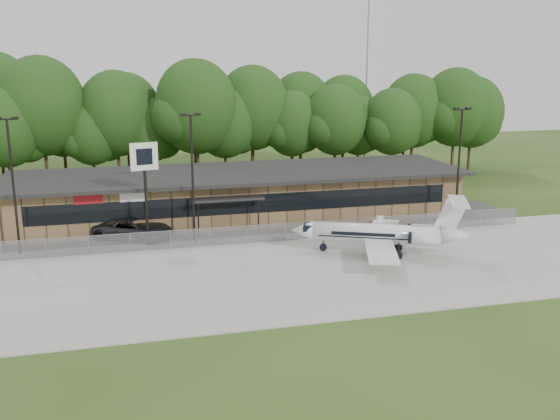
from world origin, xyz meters
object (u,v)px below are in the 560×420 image
object	(u,v)px
business_jet	(382,235)
suv	(134,229)
terminal	(239,193)
pole_sign	(144,167)

from	to	relation	value
business_jet	suv	bearing A→B (deg)	177.67
terminal	pole_sign	xyz separation A→B (m)	(-8.60, -7.14, 3.98)
business_jet	pole_sign	distance (m)	18.71
business_jet	pole_sign	size ratio (longest dim) A/B	1.60
terminal	suv	size ratio (longest dim) A/B	6.42
pole_sign	business_jet	bearing A→B (deg)	-35.39
terminal	business_jet	bearing A→B (deg)	-60.56
business_jet	suv	world-z (taller)	business_jet
business_jet	terminal	bearing A→B (deg)	143.83
business_jet	suv	xyz separation A→B (m)	(-17.72, 8.92, -0.71)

